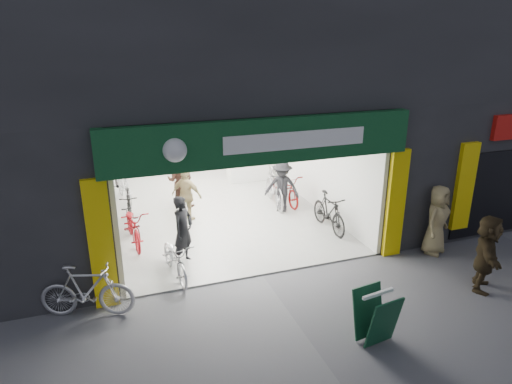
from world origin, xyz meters
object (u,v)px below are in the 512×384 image
bike_right_front (329,212)px  pedestrian_near (437,220)px  parked_bike (87,291)px  sandwich_board (376,316)px  bike_left_front (175,258)px

bike_right_front → pedestrian_near: (1.78, -2.00, 0.33)m
parked_bike → pedestrian_near: (7.88, 0.00, 0.33)m
pedestrian_near → sandwich_board: size_ratio=1.81×
bike_left_front → bike_right_front: bearing=7.8°
bike_left_front → bike_right_front: (4.30, 1.10, 0.08)m
bike_right_front → sandwich_board: bike_right_front is taller
bike_left_front → parked_bike: (-1.79, -0.90, 0.09)m
pedestrian_near → sandwich_board: bearing=-170.9°
sandwich_board → pedestrian_near: bearing=28.6°
bike_right_front → pedestrian_near: pedestrian_near is taller
parked_bike → sandwich_board: parked_bike is taller
bike_right_front → sandwich_board: size_ratio=1.84×
sandwich_board → parked_bike: bearing=143.9°
sandwich_board → bike_left_front: bearing=122.1°
bike_left_front → pedestrian_near: size_ratio=0.98×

